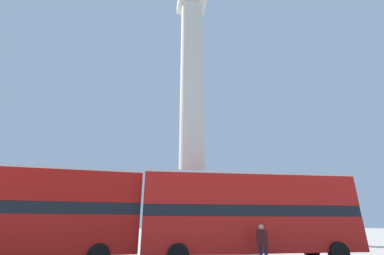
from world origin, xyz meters
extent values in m
plane|color=#ADA89E|center=(0.00, 0.00, 0.00)|extent=(200.00, 200.00, 0.00)
cube|color=beige|center=(0.00, 0.00, 0.47)|extent=(6.35, 6.35, 0.93)
cube|color=beige|center=(0.00, 0.00, 1.40)|extent=(4.57, 4.57, 0.93)
cylinder|color=beige|center=(0.00, 0.00, 12.56)|extent=(2.15, 2.15, 21.38)
cube|color=beige|center=(0.00, 0.00, 23.70)|extent=(2.90, 2.90, 0.90)
cube|color=#B7140F|center=(-9.57, -6.17, 1.37)|extent=(11.64, 3.59, 1.75)
cube|color=black|center=(-9.57, -6.17, 2.52)|extent=(11.63, 3.54, 0.55)
cube|color=#B7140F|center=(-9.57, -6.17, 3.54)|extent=(11.64, 3.59, 1.49)
cube|color=silver|center=(-9.57, -6.17, 4.35)|extent=(11.64, 3.59, 0.12)
cylinder|color=black|center=(-5.70, -4.54, 0.50)|extent=(1.02, 0.40, 1.00)
cube|color=red|center=(2.07, -6.38, 1.34)|extent=(11.43, 2.83, 1.68)
cube|color=black|center=(2.07, -6.38, 2.45)|extent=(11.43, 2.78, 0.55)
cube|color=red|center=(2.07, -6.38, 3.50)|extent=(11.43, 2.83, 1.55)
cube|color=silver|center=(2.07, -6.38, 4.34)|extent=(11.43, 2.83, 0.12)
cylinder|color=black|center=(6.09, -5.32, 0.50)|extent=(1.01, 0.34, 1.00)
cylinder|color=black|center=(6.00, -7.74, 0.50)|extent=(1.01, 0.34, 1.00)
cylinder|color=black|center=(-1.85, -5.03, 0.50)|extent=(1.01, 0.34, 1.00)
cylinder|color=black|center=(-1.94, -7.45, 0.50)|extent=(1.01, 0.34, 1.00)
cube|color=beige|center=(12.98, 4.49, 1.24)|extent=(3.58, 3.21, 2.48)
ellipsoid|color=brown|center=(12.98, 4.49, 4.18)|extent=(2.37, 1.90, 1.06)
cone|color=brown|center=(13.89, 4.95, 4.66)|extent=(1.18, 0.98, 1.12)
cylinder|color=brown|center=(12.98, 4.49, 5.16)|extent=(0.36, 0.36, 0.90)
sphere|color=brown|center=(12.98, 4.49, 5.75)|extent=(0.28, 0.28, 0.28)
cylinder|color=brown|center=(13.46, 5.06, 3.07)|extent=(0.20, 0.20, 1.17)
cylinder|color=brown|center=(13.72, 4.53, 3.07)|extent=(0.20, 0.20, 1.17)
cylinder|color=brown|center=(12.25, 4.45, 3.07)|extent=(0.20, 0.20, 1.17)
cylinder|color=brown|center=(12.51, 3.92, 3.07)|extent=(0.20, 0.20, 1.17)
cylinder|color=black|center=(3.75, -1.87, 0.20)|extent=(0.31, 0.31, 0.40)
cylinder|color=black|center=(3.75, -1.87, 2.46)|extent=(0.14, 0.14, 4.92)
sphere|color=white|center=(3.75, -1.87, 5.10)|extent=(0.36, 0.36, 0.36)
cube|color=#471919|center=(1.73, -8.46, 1.22)|extent=(0.44, 0.49, 0.69)
sphere|color=tan|center=(1.73, -8.46, 1.69)|extent=(0.24, 0.24, 0.24)
camera|label=1|loc=(-3.52, -20.27, 1.83)|focal=24.00mm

